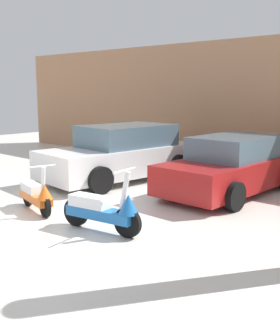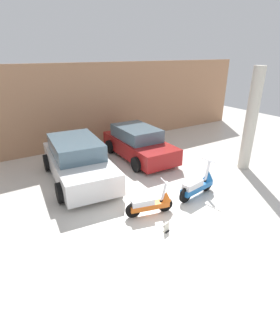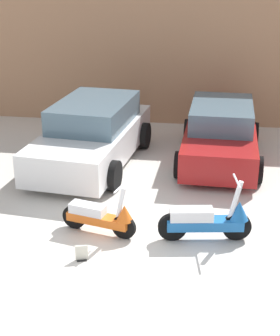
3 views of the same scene
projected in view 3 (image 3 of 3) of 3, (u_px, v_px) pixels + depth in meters
The scene contains 7 objects.
ground_plane at pixel (125, 258), 8.25m from camera, with size 28.00×28.00×0.00m, color silver.
wall_back at pixel (168, 57), 14.19m from camera, with size 19.60×0.12×3.79m, color tan.
scooter_front_left at pixel (102, 216), 8.85m from camera, with size 1.37×0.62×0.97m.
scooter_front_right at pixel (209, 219), 8.64m from camera, with size 1.58×0.61×1.11m.
car_rear_left at pixel (93, 134), 11.81m from camera, with size 2.40×4.39×1.43m.
car_rear_center at pixel (220, 134), 12.02m from camera, with size 1.95×3.89×1.31m.
placard_near_left_scooter at pixel (82, 254), 8.16m from camera, with size 0.20×0.16×0.26m.
Camera 3 is at (1.23, -6.96, 4.50)m, focal length 55.00 mm.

